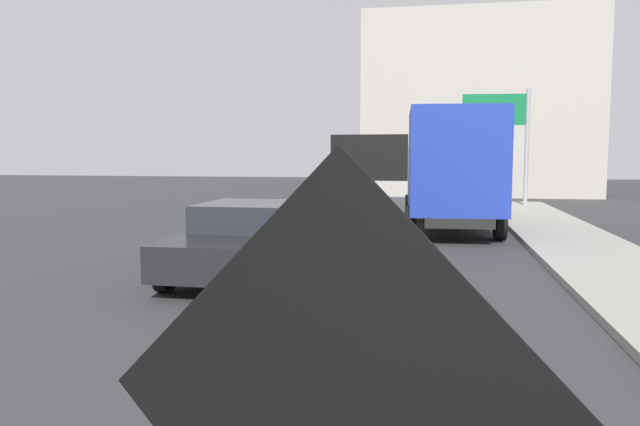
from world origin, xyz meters
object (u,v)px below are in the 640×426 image
(traffic_cone_far_lane, at_px, (360,278))
(arrow_board_trailer, at_px, (368,241))
(traffic_cone_mid_lane, at_px, (349,334))
(pickup_car, at_px, (247,240))
(highway_guide_sign, at_px, (508,127))
(box_truck, at_px, (451,168))

(traffic_cone_far_lane, bearing_deg, arrow_board_trailer, 93.84)
(traffic_cone_mid_lane, bearing_deg, arrow_board_trailer, 94.23)
(pickup_car, xyz_separation_m, highway_guide_sign, (6.47, 16.00, 2.73))
(traffic_cone_mid_lane, relative_size, traffic_cone_far_lane, 0.95)
(arrow_board_trailer, relative_size, traffic_cone_far_lane, 3.49)
(arrow_board_trailer, bearing_deg, traffic_cone_far_lane, -86.16)
(traffic_cone_mid_lane, bearing_deg, highway_guide_sign, 79.25)
(traffic_cone_far_lane, bearing_deg, traffic_cone_mid_lane, -85.32)
(box_truck, relative_size, traffic_cone_mid_lane, 9.69)
(highway_guide_sign, relative_size, traffic_cone_mid_lane, 6.78)
(highway_guide_sign, relative_size, traffic_cone_far_lane, 6.46)
(highway_guide_sign, distance_m, traffic_cone_far_lane, 18.37)
(pickup_car, relative_size, traffic_cone_far_lane, 5.84)
(arrow_board_trailer, height_order, traffic_cone_far_lane, arrow_board_trailer)
(pickup_car, relative_size, traffic_cone_mid_lane, 6.13)
(arrow_board_trailer, height_order, pickup_car, arrow_board_trailer)
(pickup_car, distance_m, traffic_cone_mid_lane, 5.23)
(box_truck, xyz_separation_m, traffic_cone_far_lane, (-1.59, -9.32, -1.51))
(arrow_board_trailer, bearing_deg, box_truck, 73.15)
(highway_guide_sign, bearing_deg, arrow_board_trailer, -106.96)
(arrow_board_trailer, relative_size, traffic_cone_mid_lane, 3.66)
(traffic_cone_mid_lane, xyz_separation_m, traffic_cone_far_lane, (-0.24, 2.91, 0.02))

